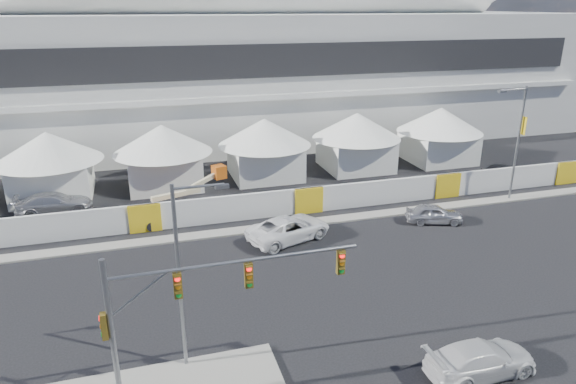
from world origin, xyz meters
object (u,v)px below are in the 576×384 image
object	(u,v)px
lot_car_b	(503,171)
streetlight_curb	(517,136)
boom_lift	(171,210)
pickup_curb	(289,228)
pickup_near	(481,359)
streetlight_median	(184,266)
lot_car_c	(54,203)
traffic_mast	(174,317)
sedan_silver	(434,214)

from	to	relation	value
lot_car_b	streetlight_curb	xyz separation A→B (m)	(-3.23, -4.79, 4.63)
boom_lift	pickup_curb	bearing A→B (deg)	-53.57
streetlight_curb	lot_car_b	bearing A→B (deg)	56.02
lot_car_b	boom_lift	bearing A→B (deg)	92.83
pickup_near	streetlight_median	bearing A→B (deg)	70.20
lot_car_c	lot_car_b	bearing A→B (deg)	-96.97
boom_lift	streetlight_median	bearing A→B (deg)	-109.29
lot_car_b	lot_car_c	distance (m)	38.25
traffic_mast	boom_lift	size ratio (longest dim) A/B	1.38
sedan_silver	streetlight_curb	size ratio (longest dim) A/B	0.44
pickup_near	streetlight_curb	distance (m)	23.53
pickup_near	streetlight_curb	xyz separation A→B (m)	(15.19, 17.37, 4.60)
pickup_curb	streetlight_median	xyz separation A→B (m)	(-7.79, -11.10, 4.10)
pickup_near	streetlight_median	size ratio (longest dim) A/B	0.60
pickup_near	lot_car_b	size ratio (longest dim) A/B	1.23
pickup_near	boom_lift	bearing A→B (deg)	28.19
lot_car_b	boom_lift	distance (m)	29.81
streetlight_median	streetlight_curb	xyz separation A→B (m)	(27.00, 13.30, 0.40)
streetlight_curb	traffic_mast	bearing A→B (deg)	-151.12
sedan_silver	streetlight_median	bearing A→B (deg)	138.42
traffic_mast	streetlight_curb	xyz separation A→B (m)	(27.62, 15.24, 1.49)
streetlight_curb	boom_lift	world-z (taller)	streetlight_curb
sedan_silver	streetlight_median	xyz separation A→B (m)	(-18.72, -10.86, 4.23)
traffic_mast	lot_car_b	bearing A→B (deg)	32.99
lot_car_b	streetlight_curb	world-z (taller)	streetlight_curb
sedan_silver	streetlight_median	world-z (taller)	streetlight_median
lot_car_b	streetlight_median	distance (m)	35.48
lot_car_b	lot_car_c	bearing A→B (deg)	85.74
pickup_near	lot_car_b	bearing A→B (deg)	-40.55
lot_car_b	pickup_curb	bearing A→B (deg)	106.90
streetlight_median	boom_lift	bearing A→B (deg)	88.37
pickup_near	lot_car_c	xyz separation A→B (m)	(-19.75, 24.73, 0.08)
sedan_silver	traffic_mast	bearing A→B (deg)	141.80
pickup_curb	sedan_silver	bearing A→B (deg)	-110.73
pickup_curb	lot_car_c	xyz separation A→B (m)	(-15.73, 9.57, -0.02)
lot_car_b	traffic_mast	distance (m)	36.92
boom_lift	pickup_near	bearing A→B (deg)	-78.66
lot_car_c	boom_lift	size ratio (longest dim) A/B	0.76
lot_car_b	streetlight_median	xyz separation A→B (m)	(-30.23, -18.09, 4.23)
pickup_near	lot_car_c	size ratio (longest dim) A/B	0.90
lot_car_c	streetlight_curb	xyz separation A→B (m)	(34.94, -7.36, 4.52)
sedan_silver	boom_lift	xyz separation A→B (m)	(-18.25, 5.55, 0.26)
pickup_near	lot_car_c	distance (m)	31.65
streetlight_median	traffic_mast	bearing A→B (deg)	-107.68
pickup_near	boom_lift	size ratio (longest dim) A/B	0.69
streetlight_median	boom_lift	distance (m)	16.88
lot_car_b	streetlight_curb	size ratio (longest dim) A/B	0.44
streetlight_median	pickup_curb	bearing A→B (deg)	54.92
lot_car_b	streetlight_median	bearing A→B (deg)	120.49
sedan_silver	pickup_near	distance (m)	16.44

